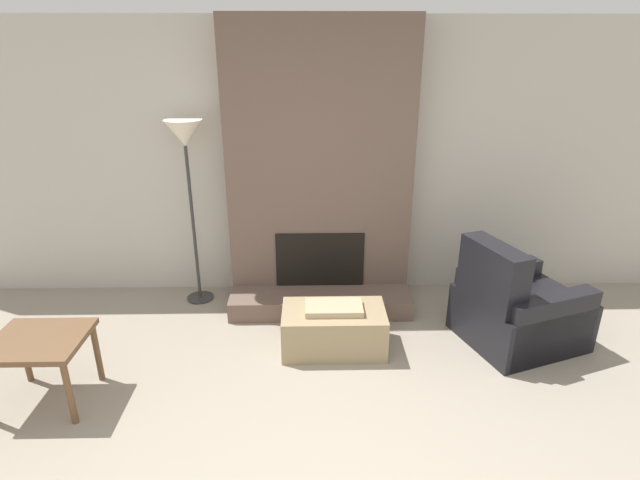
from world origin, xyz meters
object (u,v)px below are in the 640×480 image
Objects in this scene: ottoman at (334,328)px; side_table at (39,348)px; floor_lamp_left at (185,146)px; armchair at (514,311)px.

ottoman is 1.37× the size of side_table.
side_table is 2.00m from floor_lamp_left.
floor_lamp_left is at bearing 54.57° from armchair.
armchair is 3.16m from floor_lamp_left.
side_table is (-2.04, -0.61, 0.25)m from ottoman.
side_table is at bearing 81.68° from armchair.
side_table is at bearing -116.68° from floor_lamp_left.
ottoman is at bearing 16.80° from side_table.
ottoman is 2.14m from side_table.
floor_lamp_left is (-1.28, 0.88, 1.34)m from ottoman.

